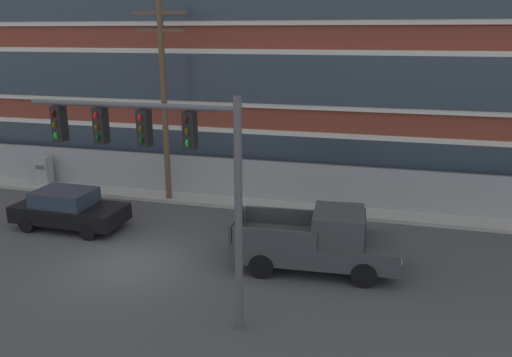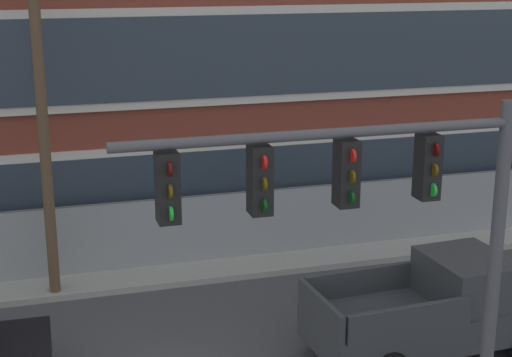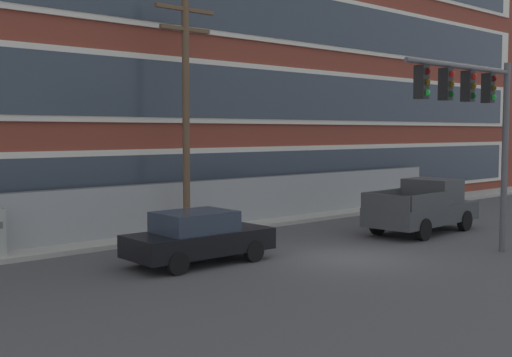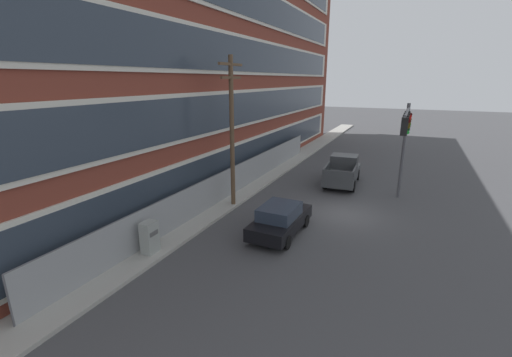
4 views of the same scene
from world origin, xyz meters
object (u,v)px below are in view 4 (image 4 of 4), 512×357
object	(u,v)px
pickup_truck_dark_grey	(343,171)
sedan_black	(280,219)
traffic_signal_mast	(405,132)
electrical_cabinet	(150,239)
utility_pole_near_corner	(232,127)

from	to	relation	value
pickup_truck_dark_grey	sedan_black	xyz separation A→B (m)	(-10.03, 1.10, -0.16)
traffic_signal_mast	electrical_cabinet	bearing A→B (deg)	139.42
pickup_truck_dark_grey	utility_pole_near_corner	world-z (taller)	utility_pole_near_corner
traffic_signal_mast	sedan_black	size ratio (longest dim) A/B	1.37
pickup_truck_dark_grey	utility_pole_near_corner	size ratio (longest dim) A/B	0.62
traffic_signal_mast	sedan_black	xyz separation A→B (m)	(-6.62, 5.06, -3.73)
sedan_black	electrical_cabinet	xyz separation A→B (m)	(-4.41, 4.39, -0.01)
utility_pole_near_corner	electrical_cabinet	world-z (taller)	utility_pole_near_corner
traffic_signal_mast	utility_pole_near_corner	world-z (taller)	utility_pole_near_corner
utility_pole_near_corner	electrical_cabinet	bearing A→B (deg)	176.66
traffic_signal_mast	pickup_truck_dark_grey	size ratio (longest dim) A/B	1.12
sedan_black	electrical_cabinet	bearing A→B (deg)	135.12
traffic_signal_mast	electrical_cabinet	xyz separation A→B (m)	(-11.03, 9.44, -3.74)
traffic_signal_mast	utility_pole_near_corner	size ratio (longest dim) A/B	0.69
pickup_truck_dark_grey	sedan_black	size ratio (longest dim) A/B	1.23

